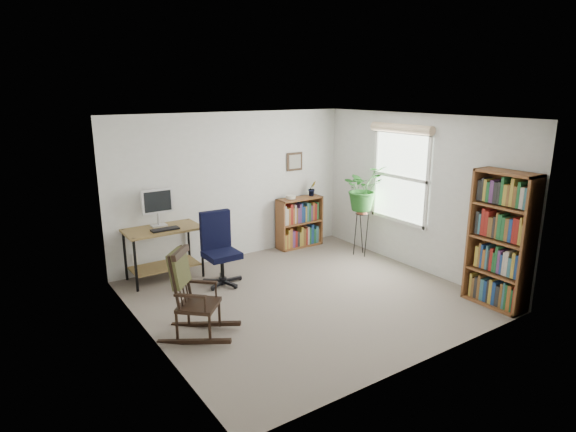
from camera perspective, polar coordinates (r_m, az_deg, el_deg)
floor at (r=6.66m, az=1.95°, el=-9.51°), size 4.20×4.00×0.00m
ceiling at (r=6.08m, az=2.15°, el=11.59°), size 4.20×4.00×0.00m
wall_back at (r=7.93m, az=-6.49°, el=3.49°), size 4.20×0.00×2.40m
wall_front at (r=4.86m, az=16.09°, el=-4.27°), size 4.20×0.00×2.40m
wall_left at (r=5.35m, az=-16.50°, el=-2.56°), size 0.00×4.00×2.40m
wall_right at (r=7.66m, az=14.88°, el=2.69°), size 0.00×4.00×2.40m
window at (r=7.79m, az=13.13°, el=4.50°), size 0.12×1.20×1.50m
desk at (r=7.36m, az=-14.48°, el=-4.32°), size 1.08×0.59×0.78m
monitor at (r=7.30m, az=-15.19°, el=0.96°), size 0.46×0.16×0.56m
keyboard at (r=7.13m, az=-14.36°, el=-1.54°), size 0.40×0.15×0.02m
office_chair at (r=6.94m, az=-7.87°, el=-3.89°), size 0.62×0.62×1.07m
rocking_chair at (r=5.55m, az=-10.61°, el=-8.98°), size 1.03×1.01×1.05m
low_bookshelf at (r=8.56m, az=1.37°, el=-0.75°), size 0.85×0.28×0.89m
tall_bookshelf at (r=6.68m, az=23.88°, el=-2.63°), size 0.33×0.77×1.77m
plant_stand at (r=8.21m, az=8.66°, el=-1.75°), size 0.29×0.29×0.85m
spider_plant at (r=7.97m, az=8.96°, el=5.81°), size 1.69×1.88×1.46m
potted_plant_small at (r=8.61m, az=2.87°, el=2.76°), size 0.13×0.24×0.11m
framed_picture at (r=8.46m, az=0.82°, el=6.46°), size 0.32×0.04×0.32m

